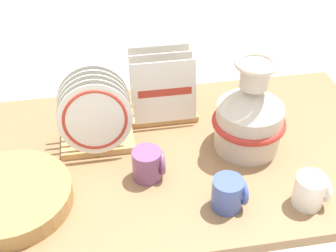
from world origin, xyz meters
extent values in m
cube|color=olive|center=(0.00, 0.00, 0.69)|extent=(1.39, 0.76, 0.03)
cylinder|color=olive|center=(0.64, 0.33, 0.34)|extent=(0.06, 0.06, 0.67)
cylinder|color=beige|center=(0.25, 0.00, 0.78)|extent=(0.20, 0.20, 0.15)
cone|color=beige|center=(0.25, 0.00, 0.89)|extent=(0.20, 0.20, 0.07)
cylinder|color=beige|center=(0.25, 0.00, 0.97)|extent=(0.09, 0.09, 0.07)
torus|color=beige|center=(0.25, 0.00, 1.01)|extent=(0.13, 0.13, 0.02)
torus|color=#B72D23|center=(0.25, 0.00, 0.80)|extent=(0.23, 0.23, 0.02)
cube|color=tan|center=(-0.21, 0.09, 0.72)|extent=(0.23, 0.13, 0.02)
cylinder|color=tan|center=(-0.29, 0.14, 0.77)|extent=(0.01, 0.01, 0.08)
cylinder|color=tan|center=(-0.13, 0.14, 0.77)|extent=(0.01, 0.01, 0.08)
cylinder|color=silver|center=(-0.21, 0.03, 0.84)|extent=(0.22, 0.05, 0.22)
torus|color=#B23323|center=(-0.21, 0.03, 0.84)|extent=(0.19, 0.05, 0.19)
cylinder|color=silver|center=(-0.21, 0.06, 0.84)|extent=(0.22, 0.05, 0.22)
cylinder|color=silver|center=(-0.21, 0.09, 0.84)|extent=(0.22, 0.05, 0.22)
cylinder|color=silver|center=(-0.21, 0.11, 0.84)|extent=(0.22, 0.05, 0.22)
cylinder|color=silver|center=(-0.21, 0.14, 0.84)|extent=(0.22, 0.05, 0.22)
cube|color=tan|center=(0.02, 0.21, 0.72)|extent=(0.23, 0.13, 0.02)
cylinder|color=tan|center=(-0.06, 0.26, 0.77)|extent=(0.01, 0.01, 0.08)
cylinder|color=tan|center=(0.10, 0.26, 0.77)|extent=(0.01, 0.01, 0.08)
cube|color=silver|center=(0.02, 0.15, 0.84)|extent=(0.20, 0.05, 0.20)
cube|color=silver|center=(0.02, 0.21, 0.84)|extent=(0.20, 0.05, 0.20)
cube|color=silver|center=(0.02, 0.26, 0.84)|extent=(0.20, 0.05, 0.20)
cube|color=#B23323|center=(0.02, 0.15, 0.84)|extent=(0.17, 0.01, 0.02)
cylinder|color=#AD7F47|center=(-0.46, -0.13, 0.71)|extent=(0.33, 0.33, 0.01)
cylinder|color=#AD7F47|center=(-0.46, -0.13, 0.72)|extent=(0.33, 0.33, 0.01)
cylinder|color=#AD7F47|center=(-0.46, -0.13, 0.73)|extent=(0.33, 0.33, 0.01)
cylinder|color=#AD7F47|center=(-0.46, -0.13, 0.74)|extent=(0.33, 0.33, 0.01)
cylinder|color=#AD7F47|center=(-0.46, -0.13, 0.75)|extent=(0.33, 0.33, 0.01)
cylinder|color=#AD7F47|center=(-0.46, -0.13, 0.76)|extent=(0.33, 0.33, 0.01)
cylinder|color=silver|center=(0.34, -0.27, 0.76)|extent=(0.08, 0.08, 0.09)
torus|color=silver|center=(0.38, -0.27, 0.76)|extent=(0.02, 0.08, 0.08)
cylinder|color=#7A4770|center=(-0.08, -0.09, 0.76)|extent=(0.08, 0.08, 0.09)
torus|color=#7A4770|center=(-0.03, -0.09, 0.76)|extent=(0.02, 0.08, 0.08)
cylinder|color=#42569E|center=(0.12, -0.24, 0.76)|extent=(0.08, 0.08, 0.09)
torus|color=#42569E|center=(0.16, -0.24, 0.76)|extent=(0.02, 0.08, 0.08)
camera|label=1|loc=(-0.18, -1.08, 1.66)|focal=50.00mm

